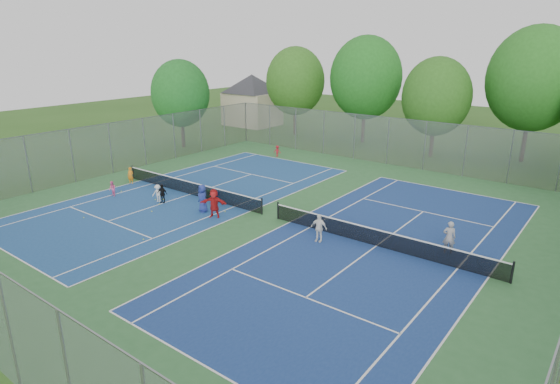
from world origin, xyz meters
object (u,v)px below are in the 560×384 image
at_px(net_right, 377,238).
at_px(ball_hopper, 209,194).
at_px(net_left, 190,188).
at_px(ball_crate, 216,194).
at_px(instructor, 449,237).

xyz_separation_m(net_right, ball_hopper, (-12.36, 0.23, -0.17)).
distance_m(net_left, ball_hopper, 1.67).
bearing_deg(ball_hopper, ball_crate, 88.03).
xyz_separation_m(net_left, ball_crate, (1.66, 0.78, -0.29)).
distance_m(net_left, instructor, 17.22).
bearing_deg(ball_crate, net_right, -3.61).
xyz_separation_m(net_left, instructor, (17.16, 1.44, 0.38)).
bearing_deg(ball_hopper, instructor, 4.45).
relative_size(ball_crate, ball_hopper, 0.69).
bearing_deg(net_right, instructor, 24.48).
bearing_deg(instructor, ball_crate, -18.63).
relative_size(ball_hopper, instructor, 0.34).
bearing_deg(net_right, ball_crate, 176.39).
relative_size(net_left, ball_crate, 32.85).
distance_m(net_left, ball_crate, 1.86).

